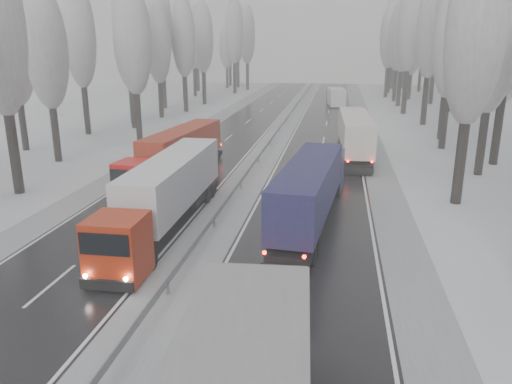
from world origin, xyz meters
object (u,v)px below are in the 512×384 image
(truck_cream_box, at_px, (354,132))
(truck_red_red, at_px, (177,151))
(box_truck_distant, at_px, (336,97))
(truck_red_white, at_px, (167,190))
(truck_blue_box, at_px, (312,186))

(truck_cream_box, distance_m, truck_red_red, 16.88)
(box_truck_distant, height_order, truck_red_white, truck_red_white)
(truck_blue_box, xyz_separation_m, truck_cream_box, (2.85, 18.54, 0.10))
(box_truck_distant, height_order, truck_red_red, truck_red_red)
(truck_cream_box, distance_m, truck_red_white, 23.24)
(truck_red_white, relative_size, truck_red_red, 1.05)
(truck_cream_box, bearing_deg, truck_blue_box, -100.79)
(box_truck_distant, distance_m, truck_red_red, 51.50)
(truck_blue_box, bearing_deg, truck_red_red, 146.93)
(truck_blue_box, height_order, truck_cream_box, truck_cream_box)
(truck_cream_box, bearing_deg, truck_red_white, -119.56)
(truck_blue_box, bearing_deg, box_truck_distant, 94.72)
(box_truck_distant, relative_size, truck_red_red, 0.57)
(truck_red_white, bearing_deg, truck_red_red, 104.92)
(box_truck_distant, bearing_deg, truck_red_white, -105.64)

